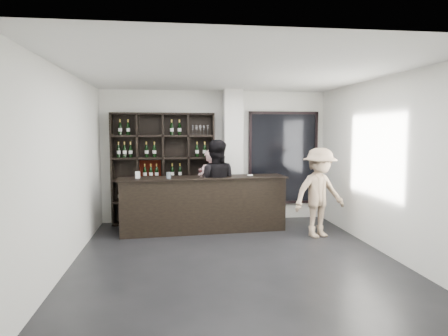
{
  "coord_description": "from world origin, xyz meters",
  "views": [
    {
      "loc": [
        -0.96,
        -6.13,
        2.02
      ],
      "look_at": [
        -0.02,
        1.1,
        1.34
      ],
      "focal_mm": 32.0,
      "sensor_mm": 36.0,
      "label": 1
    }
  ],
  "objects": [
    {
      "name": "tasting_counter",
      "position": [
        -0.35,
        1.75,
        0.55
      ],
      "size": [
        3.34,
        0.69,
        1.1
      ],
      "rotation": [
        0.0,
        0.0,
        0.07
      ],
      "color": "black",
      "rests_on": "floor"
    },
    {
      "name": "card_stand",
      "position": [
        -1.63,
        1.69,
        1.17
      ],
      "size": [
        0.09,
        0.05,
        0.13
      ],
      "primitive_type": "cube",
      "rotation": [
        0.0,
        0.0,
        -0.02
      ],
      "color": "white",
      "rests_on": "tasting_counter"
    },
    {
      "name": "structural_column",
      "position": [
        0.35,
        2.47,
        1.45
      ],
      "size": [
        0.4,
        0.4,
        2.9
      ],
      "primitive_type": "cube",
      "color": "silver",
      "rests_on": "floor"
    },
    {
      "name": "taster_black",
      "position": [
        -0.1,
        1.85,
        0.92
      ],
      "size": [
        1.02,
        0.86,
        1.84
      ],
      "primitive_type": "imported",
      "rotation": [
        0.0,
        0.0,
        2.94
      ],
      "color": "black",
      "rests_on": "floor"
    },
    {
      "name": "glass_panel",
      "position": [
        1.55,
        2.69,
        1.4
      ],
      "size": [
        1.6,
        0.08,
        2.1
      ],
      "color": "black",
      "rests_on": "floor"
    },
    {
      "name": "spit_cup",
      "position": [
        -1.03,
        1.59,
        1.16
      ],
      "size": [
        0.11,
        0.11,
        0.12
      ],
      "primitive_type": "cylinder",
      "rotation": [
        0.0,
        0.0,
        -0.21
      ],
      "color": "#9CAEBC",
      "rests_on": "tasting_counter"
    },
    {
      "name": "wine_glass",
      "position": [
        -0.41,
        1.78,
        1.2
      ],
      "size": [
        0.11,
        0.11,
        0.2
      ],
      "primitive_type": null,
      "rotation": [
        0.0,
        0.0,
        -0.38
      ],
      "color": "white",
      "rests_on": "tasting_counter"
    },
    {
      "name": "wine_shelf",
      "position": [
        -1.15,
        2.57,
        1.2
      ],
      "size": [
        2.2,
        0.35,
        2.4
      ],
      "primitive_type": null,
      "color": "black",
      "rests_on": "floor"
    },
    {
      "name": "napkin_stack",
      "position": [
        0.62,
        1.88,
        1.11
      ],
      "size": [
        0.12,
        0.12,
        0.02
      ],
      "primitive_type": "cube",
      "rotation": [
        0.0,
        0.0,
        -0.09
      ],
      "color": "white",
      "rests_on": "tasting_counter"
    },
    {
      "name": "customer",
      "position": [
        1.8,
        1.05,
        0.85
      ],
      "size": [
        1.24,
        0.93,
        1.7
      ],
      "primitive_type": "imported",
      "rotation": [
        0.0,
        0.0,
        0.3
      ],
      "color": "gray",
      "rests_on": "floor"
    },
    {
      "name": "taster_pink",
      "position": [
        -0.15,
        2.4,
        0.81
      ],
      "size": [
        0.7,
        0.6,
        1.63
      ],
      "primitive_type": "imported",
      "rotation": [
        0.0,
        0.0,
        3.56
      ],
      "color": "beige",
      "rests_on": "floor"
    },
    {
      "name": "floor",
      "position": [
        0.0,
        0.0,
        -0.01
      ],
      "size": [
        5.0,
        5.5,
        0.01
      ],
      "primitive_type": "cube",
      "color": "black",
      "rests_on": "ground"
    }
  ]
}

